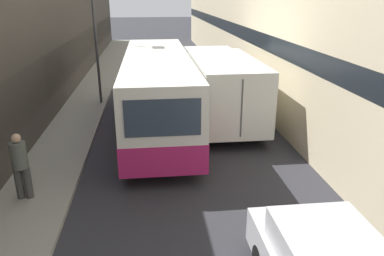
{
  "coord_description": "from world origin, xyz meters",
  "views": [
    {
      "loc": [
        -1.1,
        0.9,
        5.14
      ],
      "look_at": [
        0.02,
        10.64,
        1.6
      ],
      "focal_mm": 35.0,
      "sensor_mm": 36.0,
      "label": 1
    }
  ],
  "objects_px": {
    "bus": "(158,90)",
    "box_truck": "(220,83)",
    "pedestrian": "(20,164)",
    "street_lamp": "(93,2)"
  },
  "relations": [
    {
      "from": "bus",
      "to": "box_truck",
      "type": "distance_m",
      "value": 2.88
    },
    {
      "from": "box_truck",
      "to": "pedestrian",
      "type": "xyz_separation_m",
      "value": [
        -6.29,
        -6.39,
        -0.45
      ]
    },
    {
      "from": "box_truck",
      "to": "street_lamp",
      "type": "relative_size",
      "value": 1.2
    },
    {
      "from": "pedestrian",
      "to": "street_lamp",
      "type": "bearing_deg",
      "value": 84.11
    },
    {
      "from": "pedestrian",
      "to": "bus",
      "type": "bearing_deg",
      "value": 55.62
    },
    {
      "from": "pedestrian",
      "to": "street_lamp",
      "type": "relative_size",
      "value": 0.27
    },
    {
      "from": "bus",
      "to": "box_truck",
      "type": "relative_size",
      "value": 1.29
    },
    {
      "from": "box_truck",
      "to": "street_lamp",
      "type": "bearing_deg",
      "value": 154.3
    },
    {
      "from": "street_lamp",
      "to": "pedestrian",
      "type": "bearing_deg",
      "value": -95.89
    },
    {
      "from": "bus",
      "to": "box_truck",
      "type": "bearing_deg",
      "value": 22.26
    }
  ]
}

